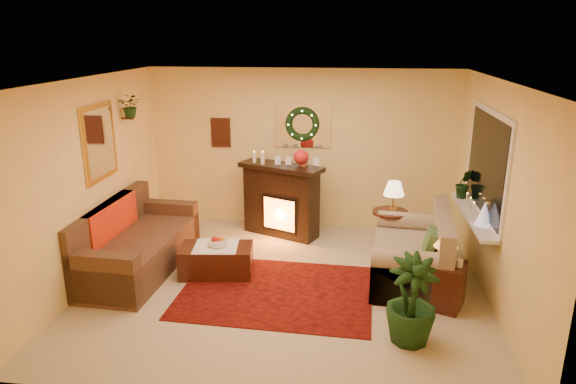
# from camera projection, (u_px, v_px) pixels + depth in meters

# --- Properties ---
(floor) EXTENTS (5.00, 5.00, 0.00)m
(floor) POSITION_uv_depth(u_px,v_px,m) (285.00, 285.00, 6.63)
(floor) COLOR beige
(floor) RESTS_ON ground
(ceiling) EXTENTS (5.00, 5.00, 0.00)m
(ceiling) POSITION_uv_depth(u_px,v_px,m) (284.00, 80.00, 5.86)
(ceiling) COLOR white
(ceiling) RESTS_ON ground
(wall_back) EXTENTS (5.00, 5.00, 0.00)m
(wall_back) POSITION_uv_depth(u_px,v_px,m) (302.00, 149.00, 8.38)
(wall_back) COLOR #EFD88C
(wall_back) RESTS_ON ground
(wall_front) EXTENTS (5.00, 5.00, 0.00)m
(wall_front) POSITION_uv_depth(u_px,v_px,m) (248.00, 269.00, 4.11)
(wall_front) COLOR #EFD88C
(wall_front) RESTS_ON ground
(wall_left) EXTENTS (4.50, 4.50, 0.00)m
(wall_left) POSITION_uv_depth(u_px,v_px,m) (90.00, 182.00, 6.54)
(wall_left) COLOR #EFD88C
(wall_left) RESTS_ON ground
(wall_right) EXTENTS (4.50, 4.50, 0.00)m
(wall_right) POSITION_uv_depth(u_px,v_px,m) (498.00, 196.00, 5.95)
(wall_right) COLOR #EFD88C
(wall_right) RESTS_ON ground
(area_rug) EXTENTS (2.45, 1.88, 0.01)m
(area_rug) POSITION_uv_depth(u_px,v_px,m) (276.00, 291.00, 6.45)
(area_rug) COLOR maroon
(area_rug) RESTS_ON floor
(sofa) EXTENTS (1.07, 2.23, 0.94)m
(sofa) POSITION_uv_depth(u_px,v_px,m) (138.00, 240.00, 6.95)
(sofa) COLOR brown
(sofa) RESTS_ON floor
(red_throw) EXTENTS (0.76, 1.23, 0.02)m
(red_throw) POSITION_uv_depth(u_px,v_px,m) (140.00, 234.00, 7.11)
(red_throw) COLOR red
(red_throw) RESTS_ON sofa
(fireplace) EXTENTS (1.24, 0.81, 1.09)m
(fireplace) POSITION_uv_depth(u_px,v_px,m) (281.00, 202.00, 8.16)
(fireplace) COLOR #311E14
(fireplace) RESTS_ON floor
(poinsettia) EXTENTS (0.23, 0.23, 0.23)m
(poinsettia) POSITION_uv_depth(u_px,v_px,m) (301.00, 157.00, 7.86)
(poinsettia) COLOR red
(poinsettia) RESTS_ON fireplace
(mantel_candle_a) EXTENTS (0.06, 0.06, 0.17)m
(mantel_candle_a) POSITION_uv_depth(u_px,v_px,m) (254.00, 157.00, 8.00)
(mantel_candle_a) COLOR beige
(mantel_candle_a) RESTS_ON fireplace
(mantel_candle_b) EXTENTS (0.07, 0.07, 0.20)m
(mantel_candle_b) POSITION_uv_depth(u_px,v_px,m) (263.00, 158.00, 7.96)
(mantel_candle_b) COLOR white
(mantel_candle_b) RESTS_ON fireplace
(mantel_mirror) EXTENTS (0.92, 0.02, 0.72)m
(mantel_mirror) POSITION_uv_depth(u_px,v_px,m) (302.00, 125.00, 8.24)
(mantel_mirror) COLOR white
(mantel_mirror) RESTS_ON wall_back
(wreath) EXTENTS (0.55, 0.11, 0.55)m
(wreath) POSITION_uv_depth(u_px,v_px,m) (302.00, 124.00, 8.20)
(wreath) COLOR #194719
(wreath) RESTS_ON wall_back
(wall_art) EXTENTS (0.32, 0.03, 0.48)m
(wall_art) POSITION_uv_depth(u_px,v_px,m) (221.00, 133.00, 8.45)
(wall_art) COLOR #381E11
(wall_art) RESTS_ON wall_back
(gold_mirror) EXTENTS (0.03, 0.84, 1.00)m
(gold_mirror) POSITION_uv_depth(u_px,v_px,m) (99.00, 142.00, 6.69)
(gold_mirror) COLOR gold
(gold_mirror) RESTS_ON wall_left
(hanging_plant) EXTENTS (0.33, 0.28, 0.36)m
(hanging_plant) POSITION_uv_depth(u_px,v_px,m) (132.00, 117.00, 7.32)
(hanging_plant) COLOR #194719
(hanging_plant) RESTS_ON wall_left
(loveseat) EXTENTS (1.10, 1.71, 0.94)m
(loveseat) POSITION_uv_depth(u_px,v_px,m) (411.00, 250.00, 6.67)
(loveseat) COLOR tan
(loveseat) RESTS_ON floor
(window_frame) EXTENTS (0.03, 1.86, 1.36)m
(window_frame) POSITION_uv_depth(u_px,v_px,m) (487.00, 164.00, 6.40)
(window_frame) COLOR white
(window_frame) RESTS_ON wall_right
(window_glass) EXTENTS (0.02, 1.70, 1.22)m
(window_glass) POSITION_uv_depth(u_px,v_px,m) (486.00, 164.00, 6.40)
(window_glass) COLOR black
(window_glass) RESTS_ON wall_right
(window_sill) EXTENTS (0.22, 1.86, 0.04)m
(window_sill) POSITION_uv_depth(u_px,v_px,m) (473.00, 215.00, 6.62)
(window_sill) COLOR white
(window_sill) RESTS_ON wall_right
(mini_tree) EXTENTS (0.20, 0.20, 0.30)m
(mini_tree) POSITION_uv_depth(u_px,v_px,m) (484.00, 213.00, 6.16)
(mini_tree) COLOR white
(mini_tree) RESTS_ON window_sill
(sill_plant) EXTENTS (0.30, 0.24, 0.55)m
(sill_plant) POSITION_uv_depth(u_px,v_px,m) (464.00, 185.00, 7.18)
(sill_plant) COLOR #205720
(sill_plant) RESTS_ON window_sill
(side_table_round) EXTENTS (0.58, 0.58, 0.66)m
(side_table_round) POSITION_uv_depth(u_px,v_px,m) (389.00, 233.00, 7.48)
(side_table_round) COLOR #392118
(side_table_round) RESTS_ON floor
(lamp_cream) EXTENTS (0.29, 0.29, 0.45)m
(lamp_cream) POSITION_uv_depth(u_px,v_px,m) (394.00, 197.00, 7.31)
(lamp_cream) COLOR #FED59F
(lamp_cream) RESTS_ON side_table_round
(end_table_square) EXTENTS (0.59, 0.59, 0.55)m
(end_table_square) POSITION_uv_depth(u_px,v_px,m) (443.00, 285.00, 6.05)
(end_table_square) COLOR #371F0D
(end_table_square) RESTS_ON floor
(lamp_tiffany) EXTENTS (0.28, 0.28, 0.41)m
(lamp_tiffany) POSITION_uv_depth(u_px,v_px,m) (446.00, 247.00, 5.94)
(lamp_tiffany) COLOR orange
(lamp_tiffany) RESTS_ON end_table_square
(coffee_table) EXTENTS (1.01, 0.63, 0.40)m
(coffee_table) POSITION_uv_depth(u_px,v_px,m) (217.00, 260.00, 6.87)
(coffee_table) COLOR #371711
(coffee_table) RESTS_ON floor
(fruit_bowl) EXTENTS (0.25, 0.25, 0.06)m
(fruit_bowl) POSITION_uv_depth(u_px,v_px,m) (218.00, 243.00, 6.81)
(fruit_bowl) COLOR silver
(fruit_bowl) RESTS_ON coffee_table
(floor_palm) EXTENTS (2.05, 2.05, 2.85)m
(floor_palm) POSITION_uv_depth(u_px,v_px,m) (411.00, 303.00, 5.29)
(floor_palm) COLOR #123C10
(floor_palm) RESTS_ON floor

